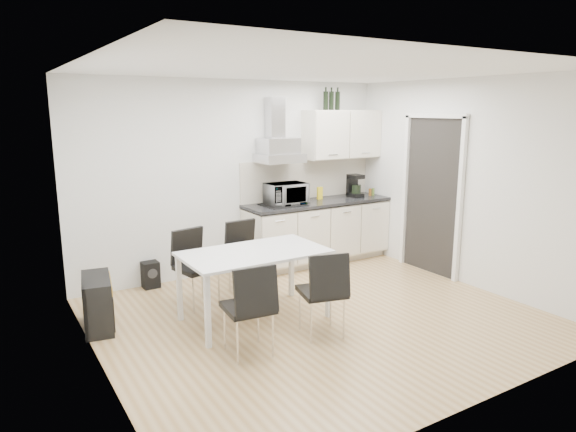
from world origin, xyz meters
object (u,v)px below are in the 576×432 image
object	(u,v)px
chair_far_right	(248,258)
chair_near_right	(322,293)
kitchenette	(319,206)
chair_far_left	(197,269)
guitar_amp	(98,303)
dining_table	(254,258)
floor_speaker	(151,275)
chair_near_left	(248,308)

from	to	relation	value
chair_far_right	chair_near_right	world-z (taller)	same
kitchenette	chair_far_left	size ratio (longest dim) A/B	2.86
guitar_amp	kitchenette	bearing A→B (deg)	22.92
dining_table	guitar_amp	size ratio (longest dim) A/B	2.18
chair_far_right	chair_far_left	bearing A→B (deg)	3.24
chair_far_left	floor_speaker	world-z (taller)	chair_far_left
chair_near_left	kitchenette	bearing A→B (deg)	48.56
guitar_amp	floor_speaker	size ratio (longest dim) A/B	2.06
floor_speaker	chair_near_right	bearing A→B (deg)	-66.43
chair_far_right	floor_speaker	distance (m)	1.29
chair_far_left	guitar_amp	xyz separation A→B (m)	(-1.11, -0.04, -0.17)
floor_speaker	chair_far_right	bearing A→B (deg)	-41.14
kitchenette	guitar_amp	size ratio (longest dim) A/B	3.66
kitchenette	chair_far_left	xyz separation A→B (m)	(-2.17, -0.72, -0.39)
dining_table	chair_far_right	size ratio (longest dim) A/B	1.71
chair_near_left	floor_speaker	bearing A→B (deg)	101.54
kitchenette	chair_far_left	world-z (taller)	kitchenette
floor_speaker	chair_near_left	bearing A→B (deg)	-85.23
chair_near_right	guitar_amp	size ratio (longest dim) A/B	1.28
chair_near_left	guitar_amp	bearing A→B (deg)	134.49
dining_table	chair_far_left	xyz separation A→B (m)	(-0.38, 0.67, -0.24)
chair_far_right	floor_speaker	bearing A→B (deg)	-42.95
chair_near_right	floor_speaker	bearing A→B (deg)	128.98
kitchenette	chair_far_right	bearing A→B (deg)	-156.51
chair_far_left	guitar_amp	bearing A→B (deg)	-9.40
chair_far_right	floor_speaker	size ratio (longest dim) A/B	2.63
chair_near_left	chair_near_right	xyz separation A→B (m)	(0.81, -0.02, 0.00)
chair_near_left	floor_speaker	xyz separation A→B (m)	(-0.24, 2.24, -0.27)
chair_near_left	chair_near_right	distance (m)	0.81
dining_table	chair_far_left	size ratio (longest dim) A/B	1.71
chair_near_right	chair_near_left	bearing A→B (deg)	-167.08
dining_table	chair_far_right	world-z (taller)	chair_far_right
kitchenette	floor_speaker	distance (m)	2.55
chair_far_right	chair_near_right	size ratio (longest dim) A/B	1.00
dining_table	guitar_amp	world-z (taller)	dining_table
guitar_amp	floor_speaker	distance (m)	1.25
chair_far_left	chair_near_right	distance (m)	1.57
floor_speaker	chair_far_left	bearing A→B (deg)	-73.53
chair_near_right	kitchenette	bearing A→B (deg)	70.11
kitchenette	chair_far_right	size ratio (longest dim) A/B	2.86
chair_far_right	chair_near_right	distance (m)	1.45
dining_table	guitar_amp	bearing A→B (deg)	157.01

